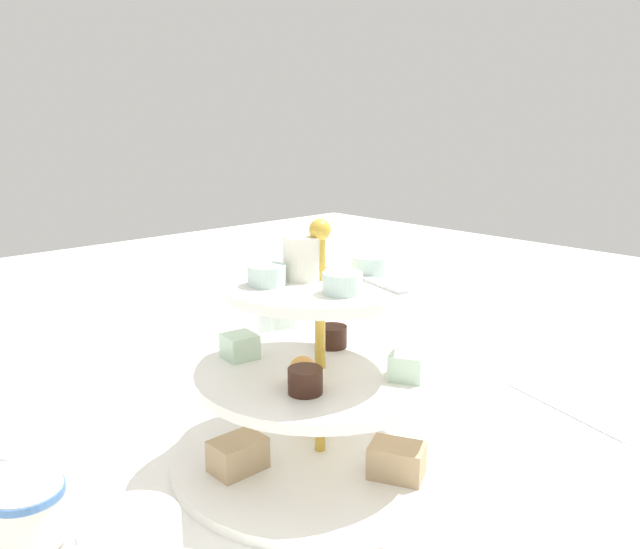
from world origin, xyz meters
TOP-DOWN VIEW (x-y plane):
  - ground_plane at (0.00, 0.00)m, footprint 2.40×2.40m
  - tiered_serving_stand at (0.00, 0.00)m, footprint 0.29×0.29m
  - water_glass_tall_right at (0.21, -0.13)m, footprint 0.07×0.07m
  - teacup_with_saucer at (0.06, 0.25)m, footprint 0.09×0.09m
  - butter_knife_left at (-0.11, -0.28)m, footprint 0.17×0.06m
  - butter_knife_right at (0.25, 0.15)m, footprint 0.10×0.15m

SIDE VIEW (x-z plane):
  - ground_plane at x=0.00m, z-range 0.00..0.00m
  - butter_knife_left at x=-0.11m, z-range 0.00..0.00m
  - butter_knife_right at x=0.25m, z-range 0.00..0.00m
  - teacup_with_saucer at x=0.06m, z-range 0.00..0.05m
  - water_glass_tall_right at x=0.21m, z-range 0.00..0.13m
  - tiered_serving_stand at x=0.00m, z-range -0.04..0.19m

